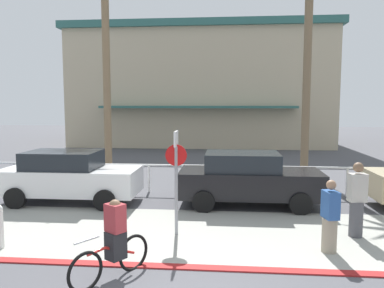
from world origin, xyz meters
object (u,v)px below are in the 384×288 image
at_px(car_black_2, 248,179).
at_px(pedestrian_0, 330,220).
at_px(cyclist_red_0, 114,241).
at_px(pedestrian_1, 357,202).
at_px(stop_sign_bike_lane, 176,168).
at_px(car_white_1, 69,176).
at_px(palm_tree_2, 310,15).
at_px(palm_tree_1, 106,27).

xyz_separation_m(car_black_2, pedestrian_0, (1.54, -3.72, -0.14)).
xyz_separation_m(cyclist_red_0, pedestrian_0, (4.28, 1.59, 0.04)).
bearing_deg(pedestrian_1, pedestrian_0, -130.38).
relative_size(stop_sign_bike_lane, pedestrian_0, 1.60).
distance_m(car_white_1, pedestrian_1, 8.60).
height_order(palm_tree_2, pedestrian_1, palm_tree_2).
bearing_deg(pedestrian_0, palm_tree_2, 81.68).
height_order(palm_tree_1, pedestrian_1, palm_tree_1).
bearing_deg(stop_sign_bike_lane, pedestrian_0, -13.20).
height_order(stop_sign_bike_lane, palm_tree_2, palm_tree_2).
relative_size(car_black_2, cyclist_red_0, 2.87).
height_order(cyclist_red_0, pedestrian_1, pedestrian_1).
xyz_separation_m(stop_sign_bike_lane, car_white_1, (-3.88, 2.79, -0.81)).
bearing_deg(car_black_2, palm_tree_2, 63.10).
bearing_deg(palm_tree_1, cyclist_red_0, -72.15).
relative_size(stop_sign_bike_lane, car_white_1, 0.58).
bearing_deg(palm_tree_2, stop_sign_bike_lane, -119.05).
xyz_separation_m(stop_sign_bike_lane, pedestrian_1, (4.33, 0.25, -0.82)).
xyz_separation_m(palm_tree_1, palm_tree_2, (9.37, -0.42, 0.26)).
height_order(palm_tree_1, pedestrian_0, palm_tree_1).
relative_size(car_white_1, pedestrian_1, 2.41).
distance_m(palm_tree_1, pedestrian_1, 13.90).
bearing_deg(palm_tree_2, palm_tree_1, 177.44).
xyz_separation_m(palm_tree_1, cyclist_red_0, (3.70, -11.50, -6.17)).
height_order(palm_tree_2, car_white_1, palm_tree_2).
distance_m(car_white_1, cyclist_red_0, 6.01).
relative_size(car_black_2, pedestrian_0, 2.75).
distance_m(stop_sign_bike_lane, car_black_2, 3.57).
bearing_deg(car_white_1, pedestrian_1, -17.20).
bearing_deg(pedestrian_0, cyclist_red_0, -159.64).
relative_size(palm_tree_1, cyclist_red_0, 6.01).
bearing_deg(car_black_2, palm_tree_1, 136.14).
relative_size(palm_tree_2, cyclist_red_0, 6.29).
bearing_deg(cyclist_red_0, car_white_1, 120.33).
relative_size(palm_tree_2, pedestrian_0, 6.03).
bearing_deg(car_black_2, car_white_1, -178.84).
xyz_separation_m(car_black_2, pedestrian_1, (2.44, -2.66, -0.01)).
distance_m(stop_sign_bike_lane, pedestrian_1, 4.42).
xyz_separation_m(palm_tree_1, pedestrian_0, (7.98, -9.91, -6.13)).
bearing_deg(palm_tree_1, stop_sign_bike_lane, -63.45).
bearing_deg(cyclist_red_0, palm_tree_2, 62.90).
relative_size(car_black_2, pedestrian_1, 2.41).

